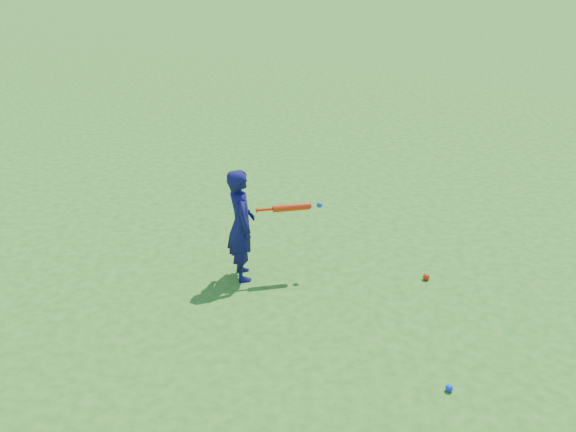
% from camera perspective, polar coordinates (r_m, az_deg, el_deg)
% --- Properties ---
extents(ground, '(80.00, 80.00, 0.00)m').
position_cam_1_polar(ground, '(6.58, -9.14, -7.55)').
color(ground, '#286F1A').
rests_on(ground, ground).
extents(child, '(0.39, 0.50, 1.22)m').
position_cam_1_polar(child, '(6.69, -4.19, -0.78)').
color(child, '#11104B').
rests_on(child, ground).
extents(ground_ball_red, '(0.07, 0.07, 0.07)m').
position_cam_1_polar(ground_ball_red, '(7.02, 12.18, -5.31)').
color(ground_ball_red, red).
rests_on(ground_ball_red, ground).
extents(ground_ball_blue, '(0.06, 0.06, 0.06)m').
position_cam_1_polar(ground_ball_blue, '(5.52, 14.13, -14.61)').
color(ground_ball_blue, '#0D34E4').
rests_on(ground_ball_blue, ground).
extents(bat_swing, '(0.70, 0.19, 0.08)m').
position_cam_1_polar(bat_swing, '(6.67, 0.49, 0.80)').
color(bat_swing, red).
rests_on(bat_swing, ground).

